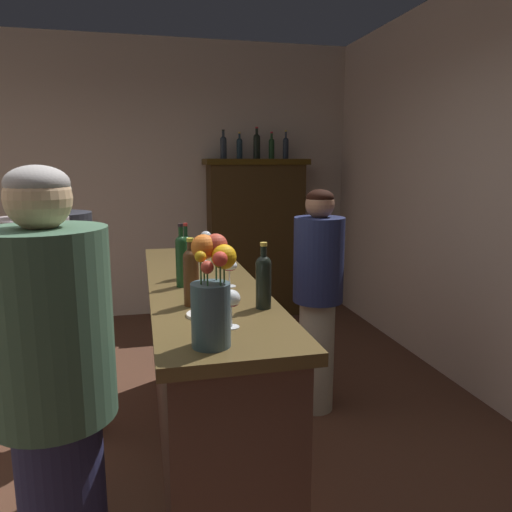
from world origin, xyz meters
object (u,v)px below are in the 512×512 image
display_bottle_midright (272,147)px  cheese_plate (204,314)px  wine_bottle_pinot (186,254)px  bartender (318,292)px  flower_arrangement (212,294)px  display_bottle_center (257,145)px  wine_bottle_malbec (191,274)px  display_bottle_midleft (239,147)px  display_cabinet (256,235)px  wine_glass_rear (229,267)px  wine_glass_front (231,301)px  wine_glass_spare (206,237)px  wine_glass_mid (202,247)px  wine_bottle_merlot (264,279)px  patron_tall (55,397)px  display_bottle_left (223,146)px  bar_counter (205,370)px  display_bottle_right (286,147)px  patron_in_navy (39,334)px  wine_bottle_riesling (182,258)px  patron_redhead (63,304)px

display_bottle_midright → cheese_plate: bearing=-109.9°
wine_bottle_pinot → bartender: 0.97m
flower_arrangement → display_bottle_center: display_bottle_center is taller
wine_bottle_malbec → display_bottle_midleft: 3.17m
bartender → display_cabinet: bearing=-85.0°
wine_glass_rear → bartender: size_ratio=0.09×
wine_glass_front → wine_glass_spare: 1.72m
wine_glass_mid → cheese_plate: wine_glass_mid is taller
wine_bottle_merlot → bartender: bearing=56.6°
display_bottle_center → bartender: bearing=-92.9°
wine_glass_mid → patron_tall: bearing=-114.3°
display_cabinet → display_bottle_left: display_bottle_left is taller
wine_bottle_malbec → wine_glass_rear: (0.23, 0.29, -0.04)m
bar_counter → wine_glass_mid: wine_glass_mid is taller
display_bottle_left → wine_glass_rear: bearing=-99.1°
display_bottle_right → patron_in_navy: 3.61m
wine_glass_spare → display_cabinet: bearing=65.0°
display_bottle_center → flower_arrangement: bearing=-105.9°
display_bottle_left → bartender: display_bottle_left is taller
wine_bottle_merlot → patron_in_navy: 1.05m
display_bottle_midleft → patron_in_navy: (-1.51, -2.85, -0.92)m
display_cabinet → wine_bottle_malbec: size_ratio=5.52×
display_bottle_midright → wine_glass_spare: bearing=-119.9°
wine_bottle_pinot → display_bottle_right: (1.30, 2.44, 0.66)m
bar_counter → display_bottle_midleft: size_ratio=8.02×
wine_bottle_malbec → wine_bottle_merlot: 0.33m
display_bottle_left → bartender: size_ratio=0.20×
wine_glass_mid → cheese_plate: (-0.14, -1.14, -0.09)m
bar_counter → wine_glass_front: bearing=-88.9°
display_cabinet → wine_bottle_riesling: display_cabinet is taller
display_bottle_left → display_bottle_midleft: bearing=-0.0°
wine_bottle_pinot → patron_redhead: 0.80m
display_bottle_midright → display_cabinet: bearing=180.0°
patron_in_navy → patron_redhead: bearing=52.6°
wine_bottle_malbec → wine_glass_mid: size_ratio=2.21×
patron_in_navy → display_bottle_right: bearing=18.4°
patron_tall → bartender: 1.93m
wine_glass_front → cheese_plate: (-0.08, 0.17, -0.10)m
wine_bottle_merlot → wine_glass_mid: size_ratio=2.12×
wine_glass_front → display_bottle_left: bearing=80.8°
bar_counter → wine_glass_rear: bearing=-48.2°
wine_bottle_malbec → display_bottle_midleft: display_bottle_midleft is taller
display_bottle_right → patron_tall: (-1.84, -3.52, -0.92)m
wine_glass_front → display_bottle_center: (0.90, 3.33, 0.71)m
wine_bottle_merlot → display_bottle_left: 3.20m
display_bottle_midright → display_bottle_right: display_bottle_right is taller
bar_counter → wine_glass_spare: wine_glass_spare is taller
display_cabinet → wine_bottle_pinot: display_cabinet is taller
wine_glass_rear → display_bottle_center: display_bottle_center is taller
display_bottle_midleft → display_bottle_right: bearing=0.0°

